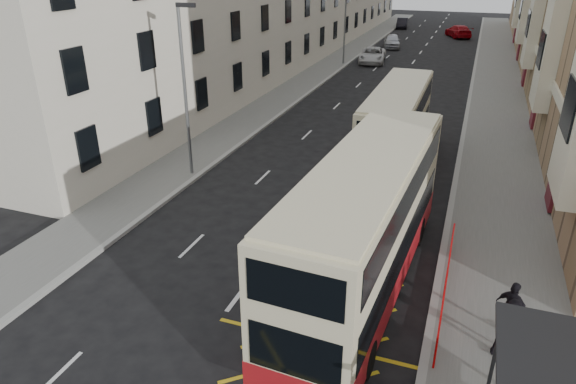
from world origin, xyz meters
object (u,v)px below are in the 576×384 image
at_px(pedestrian_mid, 512,329).
at_px(pedestrian_far, 512,309).
at_px(street_lamp_far, 346,16).
at_px(car_dark, 402,23).
at_px(white_van, 372,55).
at_px(car_silver, 392,41).
at_px(double_decker_front, 365,226).
at_px(street_lamp_near, 185,83).
at_px(car_red, 458,31).
at_px(double_decker_rear, 396,126).

distance_m(pedestrian_mid, pedestrian_far, 0.99).
bearing_deg(street_lamp_far, car_dark, 87.82).
relative_size(street_lamp_far, white_van, 1.51).
distance_m(street_lamp_far, car_dark, 30.45).
xyz_separation_m(car_silver, car_dark, (-1.56, 18.18, -0.06)).
height_order(double_decker_front, pedestrian_mid, double_decker_front).
bearing_deg(car_silver, street_lamp_near, -103.92).
relative_size(street_lamp_far, car_silver, 1.74).
bearing_deg(pedestrian_mid, car_red, 80.20).
distance_m(double_decker_front, pedestrian_mid, 5.00).
height_order(street_lamp_far, pedestrian_mid, street_lamp_far).
bearing_deg(street_lamp_near, car_dark, 88.91).
distance_m(car_silver, car_dark, 18.25).
bearing_deg(street_lamp_far, car_red, 67.69).
relative_size(street_lamp_far, pedestrian_mid, 4.52).
bearing_deg(car_dark, double_decker_front, -88.29).
relative_size(car_silver, car_dark, 1.05).
relative_size(double_decker_rear, car_dark, 2.33).
xyz_separation_m(car_silver, car_red, (6.85, 11.30, 0.01)).
bearing_deg(street_lamp_near, car_silver, 86.31).
bearing_deg(double_decker_rear, double_decker_front, -85.88).
height_order(double_decker_front, car_red, double_decker_front).
height_order(white_van, car_red, car_red).
distance_m(double_decker_rear, pedestrian_mid, 14.36).
relative_size(pedestrian_far, car_silver, 0.37).
xyz_separation_m(street_lamp_far, car_red, (9.56, 23.30, -3.84)).
bearing_deg(white_van, car_silver, 81.38).
bearing_deg(double_decker_front, street_lamp_far, 108.46).
xyz_separation_m(white_van, car_dark, (-1.27, 28.02, -0.02)).
relative_size(pedestrian_mid, car_silver, 0.39).
bearing_deg(street_lamp_far, white_van, 41.76).
height_order(street_lamp_near, car_silver, street_lamp_near).
bearing_deg(double_decker_rear, pedestrian_mid, -68.49).
bearing_deg(pedestrian_mid, double_decker_rear, 97.41).
bearing_deg(white_van, car_red, 64.42).
distance_m(double_decker_front, white_van, 39.37).
distance_m(double_decker_front, pedestrian_far, 4.76).
height_order(double_decker_front, pedestrian_far, double_decker_front).
height_order(street_lamp_near, street_lamp_far, same).
bearing_deg(street_lamp_far, street_lamp_near, -90.00).
distance_m(street_lamp_near, car_dark, 60.32).
bearing_deg(car_dark, street_lamp_far, -98.01).
bearing_deg(double_decker_front, street_lamp_near, 150.28).
height_order(double_decker_rear, white_van, double_decker_rear).
distance_m(car_silver, car_red, 13.22).
xyz_separation_m(double_decker_front, white_van, (-7.55, 38.60, -1.60)).
relative_size(street_lamp_near, double_decker_front, 0.69).
bearing_deg(white_van, double_decker_front, -85.85).
bearing_deg(double_decker_rear, car_red, 89.27).
distance_m(street_lamp_near, white_van, 32.48).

